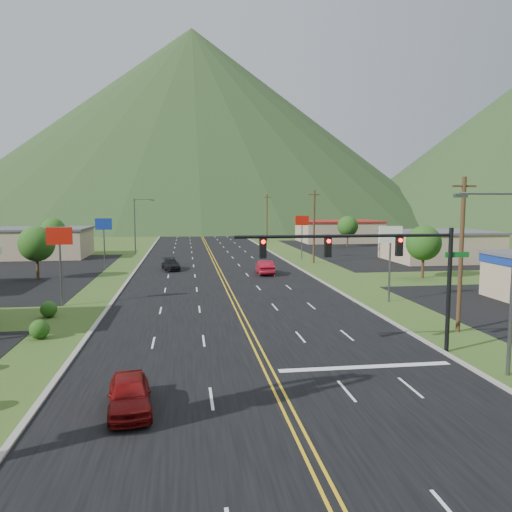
{
  "coord_description": "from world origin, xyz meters",
  "views": [
    {
      "loc": [
        -3.99,
        -11.61,
        8.41
      ],
      "look_at": [
        1.06,
        24.01,
        4.5
      ],
      "focal_mm": 35.0,
      "sensor_mm": 36.0,
      "label": 1
    }
  ],
  "objects": [
    {
      "name": "traffic_signal",
      "position": [
        6.48,
        14.0,
        5.33
      ],
      "size": [
        13.1,
        0.43,
        7.0
      ],
      "color": "black",
      "rests_on": "ground"
    },
    {
      "name": "streetlight_east",
      "position": [
        11.18,
        10.0,
        5.18
      ],
      "size": [
        3.28,
        0.25,
        9.0
      ],
      "color": "#59595E",
      "rests_on": "ground"
    },
    {
      "name": "streetlight_west",
      "position": [
        -11.68,
        70.0,
        5.18
      ],
      "size": [
        3.28,
        0.25,
        9.0
      ],
      "color": "#59595E",
      "rests_on": "ground"
    },
    {
      "name": "building_west_far",
      "position": [
        -28.0,
        68.0,
        2.26
      ],
      "size": [
        18.4,
        11.4,
        4.5
      ],
      "color": "tan",
      "rests_on": "ground"
    },
    {
      "name": "building_east_mid",
      "position": [
        32.0,
        55.0,
        2.16
      ],
      "size": [
        14.4,
        11.4,
        4.3
      ],
      "color": "tan",
      "rests_on": "ground"
    },
    {
      "name": "building_east_far",
      "position": [
        28.0,
        90.0,
        2.26
      ],
      "size": [
        16.4,
        12.4,
        4.5
      ],
      "color": "tan",
      "rests_on": "ground"
    },
    {
      "name": "pole_sign_west_a",
      "position": [
        -14.0,
        30.0,
        5.05
      ],
      "size": [
        2.0,
        0.18,
        6.4
      ],
      "color": "#59595E",
      "rests_on": "ground"
    },
    {
      "name": "pole_sign_west_b",
      "position": [
        -14.0,
        52.0,
        5.05
      ],
      "size": [
        2.0,
        0.18,
        6.4
      ],
      "color": "#59595E",
      "rests_on": "ground"
    },
    {
      "name": "pole_sign_east_a",
      "position": [
        13.0,
        28.0,
        5.05
      ],
      "size": [
        2.0,
        0.18,
        6.4
      ],
      "color": "#59595E",
      "rests_on": "ground"
    },
    {
      "name": "pole_sign_east_b",
      "position": [
        13.0,
        60.0,
        5.05
      ],
      "size": [
        2.0,
        0.18,
        6.4
      ],
      "color": "#59595E",
      "rests_on": "ground"
    },
    {
      "name": "tree_west_a",
      "position": [
        -20.0,
        45.0,
        3.89
      ],
      "size": [
        3.84,
        3.84,
        5.82
      ],
      "color": "#382314",
      "rests_on": "ground"
    },
    {
      "name": "tree_west_b",
      "position": [
        -25.0,
        72.0,
        3.89
      ],
      "size": [
        3.84,
        3.84,
        5.82
      ],
      "color": "#382314",
      "rests_on": "ground"
    },
    {
      "name": "tree_east_a",
      "position": [
        22.0,
        40.0,
        3.89
      ],
      "size": [
        3.84,
        3.84,
        5.82
      ],
      "color": "#382314",
      "rests_on": "ground"
    },
    {
      "name": "tree_east_b",
      "position": [
        26.0,
        78.0,
        3.89
      ],
      "size": [
        3.84,
        3.84,
        5.82
      ],
      "color": "#382314",
      "rests_on": "ground"
    },
    {
      "name": "utility_pole_a",
      "position": [
        13.5,
        18.0,
        5.13
      ],
      "size": [
        1.6,
        0.28,
        10.0
      ],
      "color": "#382314",
      "rests_on": "ground"
    },
    {
      "name": "utility_pole_b",
      "position": [
        13.5,
        55.0,
        5.13
      ],
      "size": [
        1.6,
        0.28,
        10.0
      ],
      "color": "#382314",
      "rests_on": "ground"
    },
    {
      "name": "utility_pole_c",
      "position": [
        13.5,
        95.0,
        5.13
      ],
      "size": [
        1.6,
        0.28,
        10.0
      ],
      "color": "#382314",
      "rests_on": "ground"
    },
    {
      "name": "utility_pole_d",
      "position": [
        13.5,
        135.0,
        5.13
      ],
      "size": [
        1.6,
        0.28,
        10.0
      ],
      "color": "#382314",
      "rests_on": "ground"
    },
    {
      "name": "mountain_n",
      "position": [
        0.0,
        220.0,
        42.5
      ],
      "size": [
        220.0,
        220.0,
        85.0
      ],
      "primitive_type": "cone",
      "color": "#263D1C",
      "rests_on": "ground"
    },
    {
      "name": "car_red_near",
      "position": [
        -6.32,
        8.18,
        0.71
      ],
      "size": [
        2.15,
        4.34,
        1.42
      ],
      "primitive_type": "imported",
      "rotation": [
        0.0,
        0.0,
        0.12
      ],
      "color": "maroon",
      "rests_on": "ground"
    },
    {
      "name": "car_dark_mid",
      "position": [
        -5.86,
        50.3,
        0.68
      ],
      "size": [
        2.61,
        4.9,
        1.35
      ],
      "primitive_type": "imported",
      "rotation": [
        0.0,
        0.0,
        0.16
      ],
      "color": "black",
      "rests_on": "ground"
    },
    {
      "name": "car_red_far",
      "position": [
        5.11,
        45.24,
        0.8
      ],
      "size": [
        1.8,
        4.88,
        1.6
      ],
      "primitive_type": "imported",
      "rotation": [
        0.0,
        0.0,
        3.12
      ],
      "color": "maroon",
      "rests_on": "ground"
    }
  ]
}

